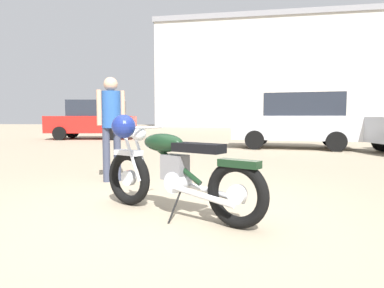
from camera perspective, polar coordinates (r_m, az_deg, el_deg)
The scene contains 6 objects.
ground_plane at distance 3.76m, azimuth -3.26°, elevation -11.49°, with size 80.00×80.00×0.00m, color gray.
vintage_motorcycle at distance 3.62m, azimuth -3.52°, elevation -4.14°, with size 1.86×1.14×1.07m.
bystander at distance 5.61m, azimuth -13.28°, elevation 4.25°, with size 0.38×0.32×1.66m.
pale_sedan_back at distance 16.50m, azimuth -16.02°, elevation 3.99°, with size 4.06×2.16×1.78m.
red_hatchback_near at distance 11.74m, azimuth 17.12°, elevation 3.79°, with size 4.14×2.36×1.78m.
industrial_building at distance 38.15m, azimuth 13.93°, elevation 10.95°, with size 24.99×12.62×10.67m.
Camera 1 is at (0.59, -3.56, 1.04)m, focal length 32.07 mm.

